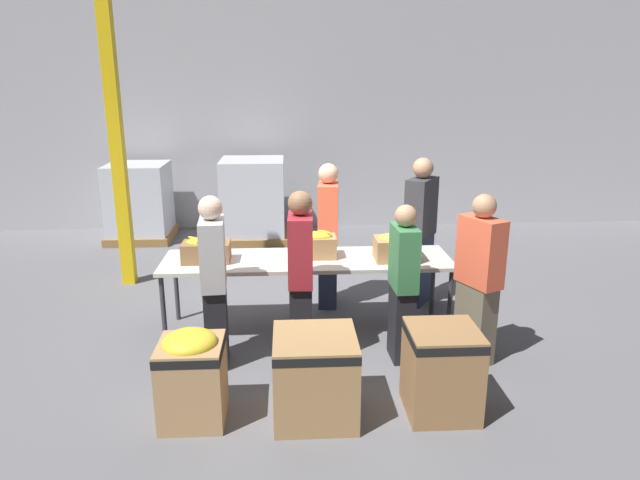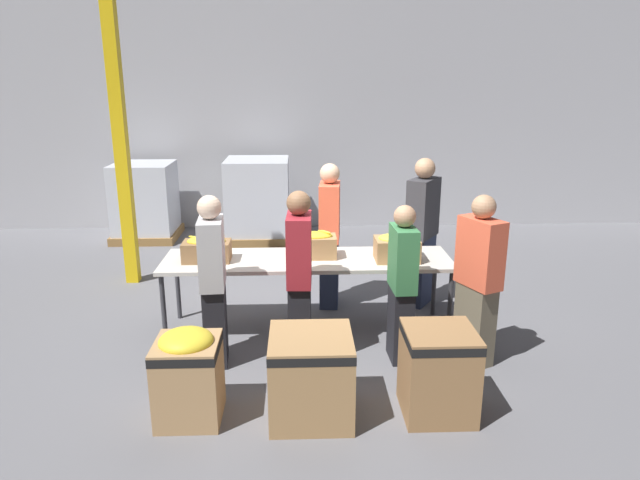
# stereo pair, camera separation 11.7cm
# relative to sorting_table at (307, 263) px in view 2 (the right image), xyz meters

# --- Properties ---
(ground_plane) EXTENTS (30.00, 30.00, 0.00)m
(ground_plane) POSITION_rel_sorting_table_xyz_m (0.00, 0.00, -0.76)
(ground_plane) COLOR slate
(wall_back) EXTENTS (16.00, 0.08, 4.00)m
(wall_back) POSITION_rel_sorting_table_xyz_m (0.00, 4.51, 1.24)
(wall_back) COLOR #A8A8AD
(wall_back) RESTS_ON ground_plane
(sorting_table) EXTENTS (3.03, 0.82, 0.81)m
(sorting_table) POSITION_rel_sorting_table_xyz_m (0.00, 0.00, 0.00)
(sorting_table) COLOR beige
(sorting_table) RESTS_ON ground_plane
(banana_box_0) EXTENTS (0.49, 0.29, 0.26)m
(banana_box_0) POSITION_rel_sorting_table_xyz_m (-1.04, -0.04, 0.18)
(banana_box_0) COLOR olive
(banana_box_0) RESTS_ON sorting_table
(banana_box_1) EXTENTS (0.48, 0.30, 0.30)m
(banana_box_1) POSITION_rel_sorting_table_xyz_m (0.07, 0.05, 0.19)
(banana_box_1) COLOR #A37A4C
(banana_box_1) RESTS_ON sorting_table
(banana_box_2) EXTENTS (0.45, 0.34, 0.29)m
(banana_box_2) POSITION_rel_sorting_table_xyz_m (0.93, -0.09, 0.19)
(banana_box_2) COLOR #A37A4C
(banana_box_2) RESTS_ON sorting_table
(volunteer_0) EXTENTS (0.46, 0.52, 1.77)m
(volunteer_0) POSITION_rel_sorting_table_xyz_m (1.36, 0.71, 0.12)
(volunteer_0) COLOR #2D3856
(volunteer_0) RESTS_ON ground_plane
(volunteer_1) EXTENTS (0.25, 0.45, 1.64)m
(volunteer_1) POSITION_rel_sorting_table_xyz_m (-0.89, -0.70, 0.05)
(volunteer_1) COLOR black
(volunteer_1) RESTS_ON ground_plane
(volunteer_2) EXTENTS (0.27, 0.48, 1.71)m
(volunteer_2) POSITION_rel_sorting_table_xyz_m (0.27, 0.70, 0.09)
(volunteer_2) COLOR #2D3856
(volunteer_2) RESTS_ON ground_plane
(volunteer_3) EXTENTS (0.24, 0.46, 1.67)m
(volunteer_3) POSITION_rel_sorting_table_xyz_m (-0.08, -0.69, 0.07)
(volunteer_3) COLOR black
(volunteer_3) RESTS_ON ground_plane
(volunteer_4) EXTENTS (0.38, 0.49, 1.64)m
(volunteer_4) POSITION_rel_sorting_table_xyz_m (1.58, -0.79, 0.05)
(volunteer_4) COLOR #6B604C
(volunteer_4) RESTS_ON ground_plane
(volunteer_5) EXTENTS (0.22, 0.42, 1.53)m
(volunteer_5) POSITION_rel_sorting_table_xyz_m (0.88, -0.71, 0.00)
(volunteer_5) COLOR black
(volunteer_5) RESTS_ON ground_plane
(donation_bin_0) EXTENTS (0.50, 0.50, 0.76)m
(donation_bin_0) POSITION_rel_sorting_table_xyz_m (-0.97, -1.65, -0.35)
(donation_bin_0) COLOR tan
(donation_bin_0) RESTS_ON ground_plane
(donation_bin_1) EXTENTS (0.66, 0.66, 0.70)m
(donation_bin_1) POSITION_rel_sorting_table_xyz_m (-0.00, -1.65, -0.38)
(donation_bin_1) COLOR #A37A4C
(donation_bin_1) RESTS_ON ground_plane
(donation_bin_2) EXTENTS (0.56, 0.56, 0.73)m
(donation_bin_2) POSITION_rel_sorting_table_xyz_m (1.03, -1.65, -0.37)
(donation_bin_2) COLOR olive
(donation_bin_2) RESTS_ON ground_plane
(support_pillar) EXTENTS (0.16, 0.16, 4.00)m
(support_pillar) POSITION_rel_sorting_table_xyz_m (-2.32, 1.61, 1.24)
(support_pillar) COLOR yellow
(support_pillar) RESTS_ON ground_plane
(pallet_stack_0) EXTENTS (1.04, 1.04, 1.28)m
(pallet_stack_0) POSITION_rel_sorting_table_xyz_m (-2.67, 3.76, -0.13)
(pallet_stack_0) COLOR olive
(pallet_stack_0) RESTS_ON ground_plane
(pallet_stack_1) EXTENTS (1.12, 1.12, 1.35)m
(pallet_stack_1) POSITION_rel_sorting_table_xyz_m (-0.77, 3.65, -0.09)
(pallet_stack_1) COLOR olive
(pallet_stack_1) RESTS_ON ground_plane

